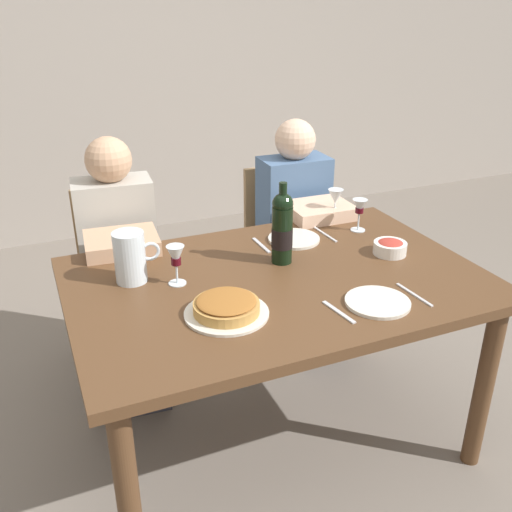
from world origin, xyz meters
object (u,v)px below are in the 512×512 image
object	(u,v)px
salad_bowl	(390,247)
wine_glass_left_diner	(360,208)
baked_tart	(226,307)
wine_glass_centre	(335,198)
dining_table	(277,299)
wine_glass_right_diner	(176,258)
water_pitcher	(131,260)
diner_left	(122,265)
diner_right	(302,233)
wine_bottle	(282,228)
chair_right	(283,237)
dinner_plate_left_setting	(294,239)
chair_left	(118,267)
dinner_plate_right_setting	(378,302)

from	to	relation	value
salad_bowl	wine_glass_left_diner	xyz separation A→B (m)	(0.02, 0.26, 0.07)
baked_tart	wine_glass_centre	xyz separation A→B (m)	(0.75, 0.60, 0.08)
salad_bowl	dining_table	bearing A→B (deg)	-178.67
wine_glass_centre	wine_glass_left_diner	bearing A→B (deg)	-77.88
wine_glass_right_diner	water_pitcher	bearing A→B (deg)	149.18
wine_glass_right_diner	wine_glass_centre	size ratio (longest dim) A/B	1.00
diner_left	diner_right	xyz separation A→B (m)	(0.91, 0.02, 0.00)
diner_right	baked_tart	bearing A→B (deg)	50.81
wine_glass_left_diner	diner_right	xyz separation A→B (m)	(-0.07, 0.38, -0.25)
baked_tart	diner_right	bearing A→B (deg)	49.45
dining_table	wine_glass_centre	distance (m)	0.67
wine_bottle	salad_bowl	world-z (taller)	wine_bottle
wine_glass_centre	salad_bowl	bearing A→B (deg)	-87.99
wine_glass_centre	wine_glass_right_diner	bearing A→B (deg)	-158.53
wine_bottle	chair_right	size ratio (longest dim) A/B	0.37
wine_glass_right_diner	chair_right	size ratio (longest dim) A/B	0.17
dinner_plate_left_setting	chair_right	distance (m)	0.70
dining_table	chair_right	world-z (taller)	chair_right
chair_left	wine_glass_right_diner	bearing A→B (deg)	101.74
dining_table	dinner_plate_right_setting	distance (m)	0.40
wine_glass_right_diner	dinner_plate_right_setting	size ratio (longest dim) A/B	0.67
dinner_plate_left_setting	dinner_plate_right_setting	distance (m)	0.60
salad_bowl	dinner_plate_left_setting	xyz separation A→B (m)	(-0.29, 0.27, -0.02)
dining_table	diner_left	xyz separation A→B (m)	(-0.46, 0.64, -0.05)
wine_glass_right_diner	wine_glass_centre	world-z (taller)	same
wine_bottle	baked_tart	size ratio (longest dim) A/B	1.15
wine_glass_right_diner	dinner_plate_left_setting	distance (m)	0.60
water_pitcher	salad_bowl	bearing A→B (deg)	-9.63
dining_table	wine_glass_left_diner	world-z (taller)	wine_glass_left_diner
wine_glass_centre	chair_right	size ratio (longest dim) A/B	0.17
water_pitcher	baked_tart	size ratio (longest dim) A/B	0.68
baked_tart	dinner_plate_left_setting	world-z (taller)	baked_tart
wine_glass_left_diner	diner_right	bearing A→B (deg)	100.52
wine_bottle	chair_left	xyz separation A→B (m)	(-0.51, 0.76, -0.40)
water_pitcher	diner_left	xyz separation A→B (m)	(0.03, 0.46, -0.23)
dinner_plate_right_setting	salad_bowl	bearing A→B (deg)	49.56
water_pitcher	diner_left	bearing A→B (deg)	85.72
baked_tart	wine_glass_right_diner	distance (m)	0.30
dinner_plate_right_setting	chair_left	distance (m)	1.38
chair_left	diner_left	world-z (taller)	diner_left
wine_glass_left_diner	dinner_plate_right_setting	size ratio (longest dim) A/B	0.65
baked_tart	wine_glass_centre	bearing A→B (deg)	38.73
chair_left	diner_right	size ratio (longest dim) A/B	0.75
dinner_plate_left_setting	dinner_plate_right_setting	world-z (taller)	same
chair_right	wine_bottle	bearing A→B (deg)	65.24
water_pitcher	wine_glass_centre	distance (m)	1.01
water_pitcher	salad_bowl	size ratio (longest dim) A/B	1.43
wine_glass_right_diner	dinner_plate_right_setting	distance (m)	0.71
wine_glass_centre	diner_right	distance (m)	0.34
baked_tart	chair_left	world-z (taller)	chair_left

